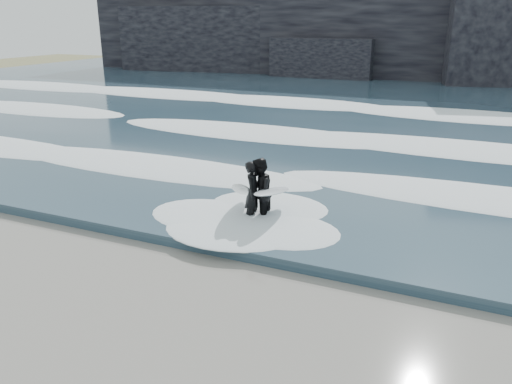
% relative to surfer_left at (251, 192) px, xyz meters
% --- Properties ---
extents(ground, '(120.00, 120.00, 0.00)m').
position_rel_surfer_left_xyz_m(ground, '(-0.49, -5.44, -0.97)').
color(ground, olive).
rests_on(ground, ground).
extents(sea, '(90.00, 52.00, 0.30)m').
position_rel_surfer_left_xyz_m(sea, '(-0.49, 23.56, -0.82)').
color(sea, '#2A4150').
rests_on(sea, ground).
extents(headland, '(70.00, 9.00, 10.00)m').
position_rel_surfer_left_xyz_m(headland, '(-0.49, 40.56, 4.03)').
color(headland, black).
rests_on(headland, ground).
extents(foam_near, '(60.00, 3.20, 0.20)m').
position_rel_surfer_left_xyz_m(foam_near, '(-0.49, 3.56, -0.57)').
color(foam_near, white).
rests_on(foam_near, sea).
extents(foam_mid, '(60.00, 4.00, 0.24)m').
position_rel_surfer_left_xyz_m(foam_mid, '(-0.49, 10.56, -0.55)').
color(foam_mid, white).
rests_on(foam_mid, sea).
extents(foam_far, '(60.00, 4.80, 0.30)m').
position_rel_surfer_left_xyz_m(foam_far, '(-0.49, 19.56, -0.52)').
color(foam_far, white).
rests_on(foam_far, sea).
extents(surfer_left, '(1.23, 1.88, 1.93)m').
position_rel_surfer_left_xyz_m(surfer_left, '(0.00, 0.00, 0.00)').
color(surfer_left, black).
rests_on(surfer_left, ground).
extents(surfer_right, '(1.17, 2.26, 2.02)m').
position_rel_surfer_left_xyz_m(surfer_right, '(0.27, 0.04, 0.05)').
color(surfer_right, black).
rests_on(surfer_right, ground).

